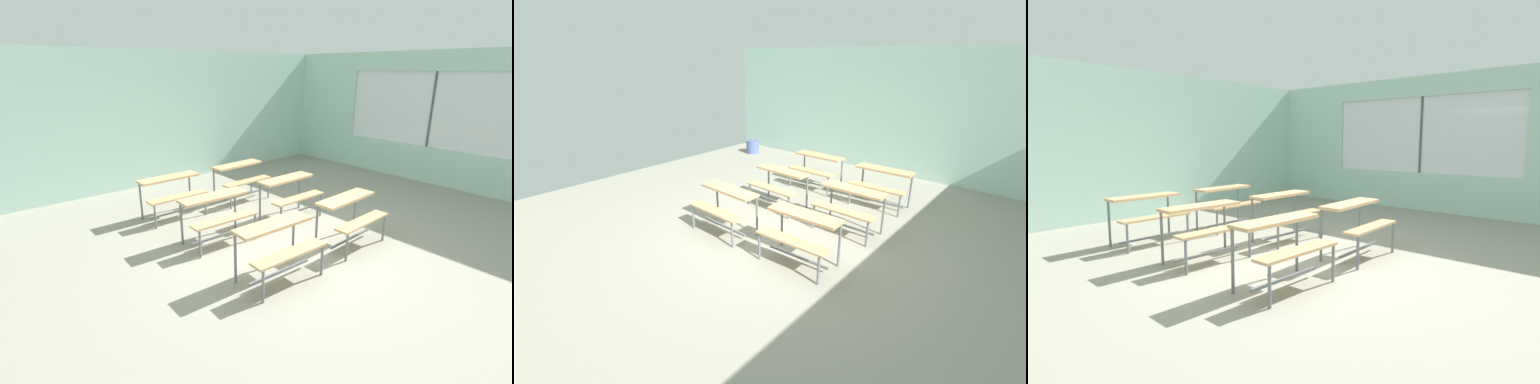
% 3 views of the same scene
% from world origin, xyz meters
% --- Properties ---
extents(ground, '(10.00, 9.00, 0.05)m').
position_xyz_m(ground, '(0.00, 0.00, -0.03)').
color(ground, gray).
extents(wall_back, '(10.00, 0.12, 3.00)m').
position_xyz_m(wall_back, '(0.00, 4.50, 1.50)').
color(wall_back, silver).
rests_on(wall_back, ground).
extents(desk_bench_r0c0, '(1.12, 0.62, 0.74)m').
position_xyz_m(desk_bench_r0c0, '(-0.69, -0.47, 0.56)').
color(desk_bench_r0c0, tan).
rests_on(desk_bench_r0c0, ground).
extents(desk_bench_r0c1, '(1.12, 0.64, 0.74)m').
position_xyz_m(desk_bench_r0c1, '(0.84, -0.45, 0.56)').
color(desk_bench_r0c1, tan).
rests_on(desk_bench_r0c1, ground).
extents(desk_bench_r1c0, '(1.12, 0.62, 0.74)m').
position_xyz_m(desk_bench_r1c0, '(-0.68, 0.93, 0.56)').
color(desk_bench_r1c0, tan).
rests_on(desk_bench_r1c0, ground).
extents(desk_bench_r1c1, '(1.10, 0.59, 0.74)m').
position_xyz_m(desk_bench_r1c1, '(0.87, 0.90, 0.56)').
color(desk_bench_r1c1, tan).
rests_on(desk_bench_r1c1, ground).
extents(desk_bench_r2c0, '(1.10, 0.59, 0.74)m').
position_xyz_m(desk_bench_r2c0, '(-0.73, 2.31, 0.56)').
color(desk_bench_r2c0, tan).
rests_on(desk_bench_r2c0, ground).
extents(desk_bench_r2c1, '(1.12, 0.62, 0.74)m').
position_xyz_m(desk_bench_r2c1, '(0.81, 2.27, 0.56)').
color(desk_bench_r2c1, tan).
rests_on(desk_bench_r2c1, ground).
extents(trash_bin, '(0.38, 0.38, 0.38)m').
position_xyz_m(trash_bin, '(-3.91, 3.60, 0.19)').
color(trash_bin, '#51609E').
rests_on(trash_bin, ground).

